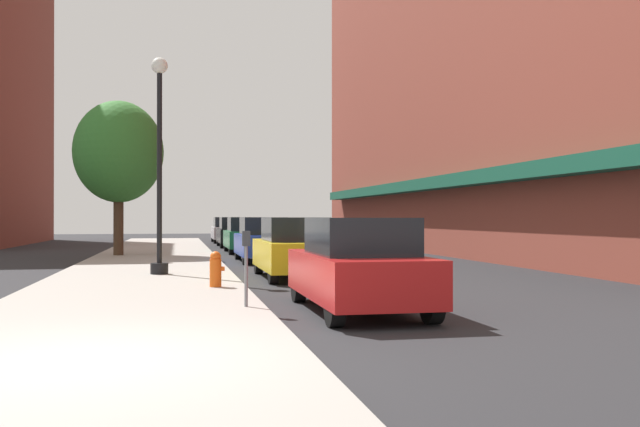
{
  "coord_description": "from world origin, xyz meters",
  "views": [
    {
      "loc": [
        0.88,
        -7.89,
        1.67
      ],
      "look_at": [
        6.27,
        18.37,
        1.8
      ],
      "focal_mm": 39.11,
      "sensor_mm": 36.0,
      "label": 1
    }
  ],
  "objects": [
    {
      "name": "ground_plane",
      "position": [
        4.0,
        18.0,
        0.0
      ],
      "size": [
        90.0,
        90.0,
        0.0
      ],
      "primitive_type": "plane",
      "color": "#232326"
    },
    {
      "name": "sidewalk_slab",
      "position": [
        0.0,
        19.0,
        0.06
      ],
      "size": [
        4.8,
        50.0,
        0.12
      ],
      "primitive_type": "cube",
      "color": "gray",
      "rests_on": "ground"
    },
    {
      "name": "lamppost",
      "position": [
        0.4,
        11.54,
        3.2
      ],
      "size": [
        0.48,
        0.48,
        5.9
      ],
      "color": "black",
      "rests_on": "sidewalk_slab"
    },
    {
      "name": "fire_hydrant",
      "position": [
        1.72,
        7.72,
        0.52
      ],
      "size": [
        0.33,
        0.26,
        0.79
      ],
      "color": "#E05614",
      "rests_on": "sidewalk_slab"
    },
    {
      "name": "parking_meter_near",
      "position": [
        2.05,
        4.18,
        0.95
      ],
      "size": [
        0.14,
        0.09,
        1.31
      ],
      "color": "slate",
      "rests_on": "sidewalk_slab"
    },
    {
      "name": "tree_near",
      "position": [
        -1.47,
        21.51,
        4.31
      ],
      "size": [
        3.6,
        3.6,
        6.28
      ],
      "color": "#422D1E",
      "rests_on": "sidewalk_slab"
    },
    {
      "name": "car_red",
      "position": [
        4.0,
        3.96,
        0.81
      ],
      "size": [
        1.8,
        4.3,
        1.66
      ],
      "rotation": [
        0.0,
        0.0,
        -0.03
      ],
      "color": "black",
      "rests_on": "ground"
    },
    {
      "name": "car_yellow",
      "position": [
        4.0,
        10.85,
        0.81
      ],
      "size": [
        1.8,
        4.3,
        1.66
      ],
      "rotation": [
        0.0,
        0.0,
        -0.0
      ],
      "color": "black",
      "rests_on": "ground"
    },
    {
      "name": "car_blue",
      "position": [
        4.0,
        17.95,
        0.81
      ],
      "size": [
        1.8,
        4.3,
        1.66
      ],
      "rotation": [
        0.0,
        0.0,
        -0.02
      ],
      "color": "black",
      "rests_on": "ground"
    },
    {
      "name": "car_green",
      "position": [
        4.0,
        24.57,
        0.81
      ],
      "size": [
        1.8,
        4.3,
        1.66
      ],
      "rotation": [
        0.0,
        0.0,
        0.0
      ],
      "color": "black",
      "rests_on": "ground"
    },
    {
      "name": "car_black",
      "position": [
        4.0,
        30.99,
        0.81
      ],
      "size": [
        1.8,
        4.3,
        1.66
      ],
      "rotation": [
        0.0,
        0.0,
        0.03
      ],
      "color": "black",
      "rests_on": "ground"
    },
    {
      "name": "car_silver",
      "position": [
        4.0,
        37.68,
        0.81
      ],
      "size": [
        1.8,
        4.3,
        1.66
      ],
      "rotation": [
        0.0,
        0.0,
        0.02
      ],
      "color": "black",
      "rests_on": "ground"
    }
  ]
}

